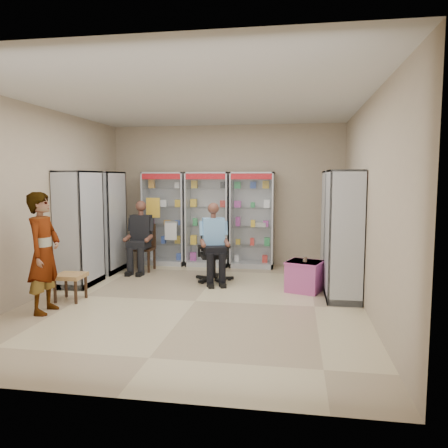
% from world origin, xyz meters
% --- Properties ---
extents(floor, '(6.00, 6.00, 0.00)m').
position_xyz_m(floor, '(0.00, 0.00, 0.00)').
color(floor, '#C7B58A').
rests_on(floor, ground).
extents(room_shell, '(5.02, 6.02, 3.01)m').
position_xyz_m(room_shell, '(0.00, 0.00, 1.97)').
color(room_shell, tan).
rests_on(room_shell, ground).
extents(cabinet_back_left, '(0.90, 0.50, 2.00)m').
position_xyz_m(cabinet_back_left, '(-1.30, 2.73, 1.00)').
color(cabinet_back_left, '#A5A8AC').
rests_on(cabinet_back_left, floor).
extents(cabinet_back_mid, '(0.90, 0.50, 2.00)m').
position_xyz_m(cabinet_back_mid, '(-0.35, 2.73, 1.00)').
color(cabinet_back_mid, '#A3A5AA').
rests_on(cabinet_back_mid, floor).
extents(cabinet_back_right, '(0.90, 0.50, 2.00)m').
position_xyz_m(cabinet_back_right, '(0.60, 2.73, 1.00)').
color(cabinet_back_right, silver).
rests_on(cabinet_back_right, floor).
extents(cabinet_right_far, '(0.90, 0.50, 2.00)m').
position_xyz_m(cabinet_right_far, '(2.23, 1.60, 1.00)').
color(cabinet_right_far, '#ADAFB4').
rests_on(cabinet_right_far, floor).
extents(cabinet_right_near, '(0.90, 0.50, 2.00)m').
position_xyz_m(cabinet_right_near, '(2.23, 0.50, 1.00)').
color(cabinet_right_near, '#A7A9AE').
rests_on(cabinet_right_near, floor).
extents(cabinet_left_far, '(0.90, 0.50, 2.00)m').
position_xyz_m(cabinet_left_far, '(-2.23, 1.80, 1.00)').
color(cabinet_left_far, '#A8ABAF').
rests_on(cabinet_left_far, floor).
extents(cabinet_left_near, '(0.90, 0.50, 2.00)m').
position_xyz_m(cabinet_left_near, '(-2.23, 0.70, 1.00)').
color(cabinet_left_near, silver).
rests_on(cabinet_left_near, floor).
extents(wooden_chair, '(0.42, 0.42, 0.94)m').
position_xyz_m(wooden_chair, '(-1.55, 2.00, 0.47)').
color(wooden_chair, black).
rests_on(wooden_chair, floor).
extents(seated_customer, '(0.44, 0.60, 1.34)m').
position_xyz_m(seated_customer, '(-1.55, 1.95, 0.67)').
color(seated_customer, black).
rests_on(seated_customer, floor).
extents(office_chair, '(0.73, 0.73, 1.06)m').
position_xyz_m(office_chair, '(0.04, 1.34, 0.53)').
color(office_chair, black).
rests_on(office_chair, floor).
extents(seated_shopkeeper, '(0.61, 0.72, 1.35)m').
position_xyz_m(seated_shopkeeper, '(0.04, 1.29, 0.67)').
color(seated_shopkeeper, '#76A9E9').
rests_on(seated_shopkeeper, floor).
extents(pink_trunk, '(0.66, 0.65, 0.51)m').
position_xyz_m(pink_trunk, '(1.66, 0.87, 0.25)').
color(pink_trunk, '#A3416B').
rests_on(pink_trunk, floor).
extents(tea_glass, '(0.07, 0.07, 0.09)m').
position_xyz_m(tea_glass, '(1.66, 0.83, 0.55)').
color(tea_glass, '#5A2D07').
rests_on(tea_glass, pink_trunk).
extents(woven_stool_a, '(0.43, 0.43, 0.37)m').
position_xyz_m(woven_stool_a, '(1.74, 1.60, 0.19)').
color(woven_stool_a, '#A87C47').
rests_on(woven_stool_a, floor).
extents(woven_stool_b, '(0.42, 0.42, 0.41)m').
position_xyz_m(woven_stool_b, '(-1.90, -0.27, 0.21)').
color(woven_stool_b, '#AF7349').
rests_on(woven_stool_b, floor).
extents(standing_man, '(0.44, 0.64, 1.69)m').
position_xyz_m(standing_man, '(-1.95, -0.87, 0.85)').
color(standing_man, gray).
rests_on(standing_man, floor).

